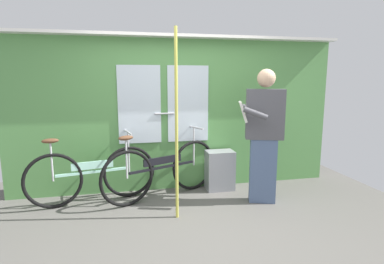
{
  "coord_description": "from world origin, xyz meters",
  "views": [
    {
      "loc": [
        -0.73,
        -3.15,
        1.63
      ],
      "look_at": [
        0.11,
        0.81,
        0.94
      ],
      "focal_mm": 28.9,
      "sensor_mm": 36.0,
      "label": 1
    }
  ],
  "objects_px": {
    "bicycle_near_door": "(162,170)",
    "handrail_pole": "(176,126)",
    "passenger_reading_newspaper": "(263,133)",
    "bicycle_leaning_behind": "(92,175)",
    "trash_bin_by_wall": "(220,170)"
  },
  "relations": [
    {
      "from": "passenger_reading_newspaper",
      "to": "handrail_pole",
      "type": "relative_size",
      "value": 0.8
    },
    {
      "from": "bicycle_near_door",
      "to": "bicycle_leaning_behind",
      "type": "distance_m",
      "value": 0.93
    },
    {
      "from": "bicycle_near_door",
      "to": "passenger_reading_newspaper",
      "type": "xyz_separation_m",
      "value": [
        1.28,
        -0.42,
        0.54
      ]
    },
    {
      "from": "bicycle_leaning_behind",
      "to": "handrail_pole",
      "type": "relative_size",
      "value": 0.75
    },
    {
      "from": "passenger_reading_newspaper",
      "to": "trash_bin_by_wall",
      "type": "height_order",
      "value": "passenger_reading_newspaper"
    },
    {
      "from": "trash_bin_by_wall",
      "to": "handrail_pole",
      "type": "distance_m",
      "value": 1.39
    },
    {
      "from": "bicycle_near_door",
      "to": "handrail_pole",
      "type": "bearing_deg",
      "value": -106.1
    },
    {
      "from": "handrail_pole",
      "to": "trash_bin_by_wall",
      "type": "bearing_deg",
      "value": 46.51
    },
    {
      "from": "bicycle_near_door",
      "to": "trash_bin_by_wall",
      "type": "distance_m",
      "value": 0.89
    },
    {
      "from": "passenger_reading_newspaper",
      "to": "bicycle_leaning_behind",
      "type": "bearing_deg",
      "value": 7.66
    },
    {
      "from": "bicycle_near_door",
      "to": "trash_bin_by_wall",
      "type": "xyz_separation_m",
      "value": [
        0.87,
        0.14,
        -0.1
      ]
    },
    {
      "from": "bicycle_near_door",
      "to": "passenger_reading_newspaper",
      "type": "height_order",
      "value": "passenger_reading_newspaper"
    },
    {
      "from": "trash_bin_by_wall",
      "to": "handrail_pole",
      "type": "relative_size",
      "value": 0.27
    },
    {
      "from": "handrail_pole",
      "to": "bicycle_leaning_behind",
      "type": "bearing_deg",
      "value": 146.09
    },
    {
      "from": "bicycle_leaning_behind",
      "to": "passenger_reading_newspaper",
      "type": "height_order",
      "value": "passenger_reading_newspaper"
    }
  ]
}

